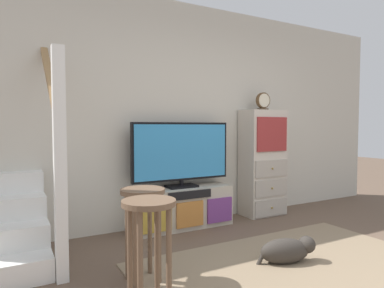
{
  "coord_description": "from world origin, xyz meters",
  "views": [
    {
      "loc": [
        -2.1,
        -1.32,
        1.2
      ],
      "look_at": [
        -0.29,
        1.97,
        1.0
      ],
      "focal_mm": 31.64,
      "sensor_mm": 36.0,
      "label": 1
    }
  ],
  "objects_px": {
    "television": "(182,153)",
    "side_cabinet": "(263,163)",
    "dog": "(288,250)",
    "media_console": "(183,208)",
    "bar_stool_far": "(143,213)",
    "bar_stool_near": "(149,230)",
    "desk_clock": "(263,101)"
  },
  "relations": [
    {
      "from": "bar_stool_far",
      "to": "bar_stool_near",
      "type": "bearing_deg",
      "value": -105.86
    },
    {
      "from": "media_console",
      "to": "bar_stool_far",
      "type": "bearing_deg",
      "value": -129.56
    },
    {
      "from": "television",
      "to": "bar_stool_far",
      "type": "height_order",
      "value": "television"
    },
    {
      "from": "desk_clock",
      "to": "dog",
      "type": "bearing_deg",
      "value": -122.62
    },
    {
      "from": "bar_stool_near",
      "to": "dog",
      "type": "xyz_separation_m",
      "value": [
        1.36,
        0.18,
        -0.43
      ]
    },
    {
      "from": "television",
      "to": "desk_clock",
      "type": "height_order",
      "value": "desk_clock"
    },
    {
      "from": "television",
      "to": "side_cabinet",
      "type": "distance_m",
      "value": 1.24
    },
    {
      "from": "media_console",
      "to": "side_cabinet",
      "type": "distance_m",
      "value": 1.31
    },
    {
      "from": "bar_stool_far",
      "to": "dog",
      "type": "relative_size",
      "value": 1.37
    },
    {
      "from": "media_console",
      "to": "dog",
      "type": "bearing_deg",
      "value": -76.61
    },
    {
      "from": "media_console",
      "to": "bar_stool_far",
      "type": "xyz_separation_m",
      "value": [
        -0.9,
        -1.09,
        0.3
      ]
    },
    {
      "from": "media_console",
      "to": "bar_stool_far",
      "type": "distance_m",
      "value": 1.45
    },
    {
      "from": "media_console",
      "to": "side_cabinet",
      "type": "xyz_separation_m",
      "value": [
        1.22,
        0.01,
        0.47
      ]
    },
    {
      "from": "side_cabinet",
      "to": "bar_stool_near",
      "type": "distance_m",
      "value": 2.75
    },
    {
      "from": "television",
      "to": "dog",
      "type": "relative_size",
      "value": 2.35
    },
    {
      "from": "media_console",
      "to": "television",
      "type": "distance_m",
      "value": 0.65
    },
    {
      "from": "desk_clock",
      "to": "bar_stool_near",
      "type": "bearing_deg",
      "value": -145.24
    },
    {
      "from": "bar_stool_far",
      "to": "desk_clock",
      "type": "bearing_deg",
      "value": 27.32
    },
    {
      "from": "side_cabinet",
      "to": "desk_clock",
      "type": "distance_m",
      "value": 0.82
    },
    {
      "from": "television",
      "to": "bar_stool_far",
      "type": "relative_size",
      "value": 1.71
    },
    {
      "from": "media_console",
      "to": "television",
      "type": "xyz_separation_m",
      "value": [
        0.0,
        0.02,
        0.65
      ]
    },
    {
      "from": "desk_clock",
      "to": "bar_stool_far",
      "type": "height_order",
      "value": "desk_clock"
    },
    {
      "from": "television",
      "to": "bar_stool_near",
      "type": "height_order",
      "value": "television"
    },
    {
      "from": "bar_stool_far",
      "to": "side_cabinet",
      "type": "bearing_deg",
      "value": 27.39
    },
    {
      "from": "desk_clock",
      "to": "bar_stool_far",
      "type": "xyz_separation_m",
      "value": [
        -2.1,
        -1.09,
        -0.99
      ]
    },
    {
      "from": "media_console",
      "to": "bar_stool_near",
      "type": "height_order",
      "value": "bar_stool_near"
    },
    {
      "from": "bar_stool_near",
      "to": "bar_stool_far",
      "type": "bearing_deg",
      "value": 74.14
    },
    {
      "from": "media_console",
      "to": "bar_stool_near",
      "type": "relative_size",
      "value": 1.62
    },
    {
      "from": "side_cabinet",
      "to": "dog",
      "type": "height_order",
      "value": "side_cabinet"
    },
    {
      "from": "television",
      "to": "bar_stool_near",
      "type": "bearing_deg",
      "value": -123.2
    },
    {
      "from": "television",
      "to": "dog",
      "type": "height_order",
      "value": "television"
    },
    {
      "from": "television",
      "to": "dog",
      "type": "bearing_deg",
      "value": -76.83
    }
  ]
}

